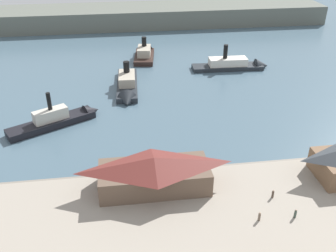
{
  "coord_description": "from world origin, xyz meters",
  "views": [
    {
      "loc": [
        -4.26,
        -62.86,
        45.02
      ],
      "look_at": [
        6.05,
        11.92,
        2.0
      ],
      "focal_mm": 40.38,
      "sensor_mm": 36.0,
      "label": 1
    }
  ],
  "objects_px": {
    "pedestrian_standing_center": "(295,214)",
    "pedestrian_near_east_shed": "(259,217)",
    "ferry_approaching_west": "(145,53)",
    "ferry_moored_east": "(236,65)",
    "pedestrian_near_west_shed": "(273,194)",
    "ferry_shed_central_terminal": "(154,172)",
    "ferry_near_quay": "(127,87)",
    "ferry_departing_north": "(61,118)"
  },
  "relations": [
    {
      "from": "pedestrian_standing_center",
      "to": "pedestrian_near_east_shed",
      "type": "xyz_separation_m",
      "value": [
        -6.08,
        0.13,
        0.01
      ]
    },
    {
      "from": "pedestrian_standing_center",
      "to": "pedestrian_near_east_shed",
      "type": "relative_size",
      "value": 0.99
    },
    {
      "from": "ferry_approaching_west",
      "to": "ferry_moored_east",
      "type": "relative_size",
      "value": 0.68
    },
    {
      "from": "pedestrian_near_west_shed",
      "to": "ferry_shed_central_terminal",
      "type": "bearing_deg",
      "value": 164.38
    },
    {
      "from": "ferry_approaching_west",
      "to": "ferry_shed_central_terminal",
      "type": "bearing_deg",
      "value": -93.33
    },
    {
      "from": "ferry_approaching_west",
      "to": "pedestrian_near_east_shed",
      "type": "bearing_deg",
      "value": -82.22
    },
    {
      "from": "pedestrian_near_east_shed",
      "to": "pedestrian_near_west_shed",
      "type": "bearing_deg",
      "value": 50.05
    },
    {
      "from": "ferry_moored_east",
      "to": "ferry_near_quay",
      "type": "bearing_deg",
      "value": -159.97
    },
    {
      "from": "ferry_shed_central_terminal",
      "to": "pedestrian_near_west_shed",
      "type": "bearing_deg",
      "value": -15.62
    },
    {
      "from": "pedestrian_near_west_shed",
      "to": "ferry_moored_east",
      "type": "xyz_separation_m",
      "value": [
        12.81,
        64.47,
        -0.57
      ]
    },
    {
      "from": "pedestrian_standing_center",
      "to": "ferry_near_quay",
      "type": "distance_m",
      "value": 61.89
    },
    {
      "from": "pedestrian_near_west_shed",
      "to": "ferry_approaching_west",
      "type": "relative_size",
      "value": 0.09
    },
    {
      "from": "ferry_shed_central_terminal",
      "to": "pedestrian_standing_center",
      "type": "xyz_separation_m",
      "value": [
        22.02,
        -10.94,
        -2.53
      ]
    },
    {
      "from": "pedestrian_near_west_shed",
      "to": "pedestrian_standing_center",
      "type": "distance_m",
      "value": 5.57
    },
    {
      "from": "pedestrian_near_west_shed",
      "to": "pedestrian_near_east_shed",
      "type": "bearing_deg",
      "value": -129.95
    },
    {
      "from": "ferry_shed_central_terminal",
      "to": "ferry_moored_east",
      "type": "height_order",
      "value": "ferry_moored_east"
    },
    {
      "from": "ferry_shed_central_terminal",
      "to": "pedestrian_near_east_shed",
      "type": "bearing_deg",
      "value": -34.13
    },
    {
      "from": "pedestrian_near_east_shed",
      "to": "ferry_near_quay",
      "type": "xyz_separation_m",
      "value": [
        -18.98,
        56.45,
        -0.55
      ]
    },
    {
      "from": "ferry_moored_east",
      "to": "ferry_departing_north",
      "type": "distance_m",
      "value": 60.76
    },
    {
      "from": "ferry_moored_east",
      "to": "ferry_departing_north",
      "type": "bearing_deg",
      "value": -150.44
    },
    {
      "from": "ferry_departing_north",
      "to": "ferry_near_quay",
      "type": "bearing_deg",
      "value": 45.11
    },
    {
      "from": "pedestrian_near_east_shed",
      "to": "pedestrian_standing_center",
      "type": "bearing_deg",
      "value": -1.23
    },
    {
      "from": "pedestrian_near_east_shed",
      "to": "ferry_near_quay",
      "type": "height_order",
      "value": "ferry_near_quay"
    },
    {
      "from": "ferry_shed_central_terminal",
      "to": "ferry_approaching_west",
      "type": "bearing_deg",
      "value": 86.67
    },
    {
      "from": "pedestrian_standing_center",
      "to": "ferry_shed_central_terminal",
      "type": "bearing_deg",
      "value": 153.59
    },
    {
      "from": "pedestrian_standing_center",
      "to": "ferry_moored_east",
      "type": "bearing_deg",
      "value": 81.01
    },
    {
      "from": "pedestrian_standing_center",
      "to": "ferry_departing_north",
      "type": "relative_size",
      "value": 0.08
    },
    {
      "from": "ferry_near_quay",
      "to": "ferry_departing_north",
      "type": "bearing_deg",
      "value": -134.89
    },
    {
      "from": "pedestrian_standing_center",
      "to": "ferry_moored_east",
      "type": "relative_size",
      "value": 0.07
    },
    {
      "from": "ferry_approaching_west",
      "to": "ferry_moored_east",
      "type": "xyz_separation_m",
      "value": [
        28.74,
        -15.4,
        -0.11
      ]
    },
    {
      "from": "ferry_approaching_west",
      "to": "ferry_departing_north",
      "type": "relative_size",
      "value": 0.77
    },
    {
      "from": "ferry_near_quay",
      "to": "ferry_departing_north",
      "type": "height_order",
      "value": "ferry_departing_north"
    },
    {
      "from": "pedestrian_standing_center",
      "to": "pedestrian_near_east_shed",
      "type": "height_order",
      "value": "pedestrian_near_east_shed"
    },
    {
      "from": "pedestrian_near_west_shed",
      "to": "ferry_departing_north",
      "type": "distance_m",
      "value": 52.85
    },
    {
      "from": "ferry_moored_east",
      "to": "ferry_approaching_west",
      "type": "bearing_deg",
      "value": 151.81
    },
    {
      "from": "ferry_shed_central_terminal",
      "to": "ferry_departing_north",
      "type": "relative_size",
      "value": 0.91
    },
    {
      "from": "ferry_shed_central_terminal",
      "to": "pedestrian_near_west_shed",
      "type": "distance_m",
      "value": 21.18
    },
    {
      "from": "ferry_approaching_west",
      "to": "ferry_near_quay",
      "type": "relative_size",
      "value": 0.7
    },
    {
      "from": "ferry_shed_central_terminal",
      "to": "ferry_approaching_west",
      "type": "height_order",
      "value": "ferry_shed_central_terminal"
    },
    {
      "from": "pedestrian_near_west_shed",
      "to": "pedestrian_near_east_shed",
      "type": "height_order",
      "value": "pedestrian_near_east_shed"
    },
    {
      "from": "pedestrian_near_east_shed",
      "to": "ferry_approaching_west",
      "type": "height_order",
      "value": "ferry_approaching_west"
    },
    {
      "from": "pedestrian_standing_center",
      "to": "pedestrian_near_east_shed",
      "type": "distance_m",
      "value": 6.08
    }
  ]
}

